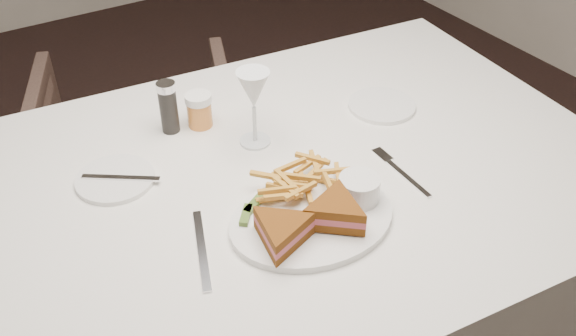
% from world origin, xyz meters
% --- Properties ---
extents(table, '(1.54, 1.10, 0.75)m').
position_xyz_m(table, '(0.36, -0.22, 0.38)').
color(table, silver).
rests_on(table, ground).
extents(chair_far, '(0.80, 0.77, 0.64)m').
position_xyz_m(chair_far, '(0.32, 0.59, 0.32)').
color(chair_far, '#46332B').
rests_on(chair_far, ground).
extents(table_setting, '(0.80, 0.61, 0.18)m').
position_xyz_m(table_setting, '(0.35, -0.28, 0.79)').
color(table_setting, white).
rests_on(table_setting, table).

